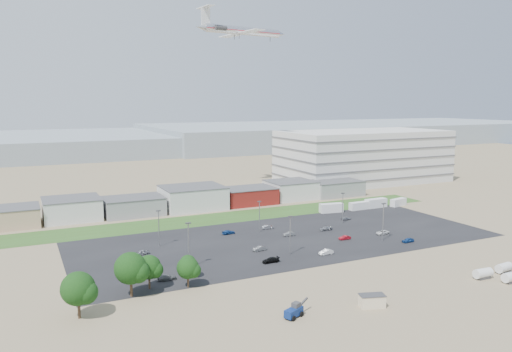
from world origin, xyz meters
TOP-DOWN VIEW (x-y plane):
  - ground at (0.00, 0.00)m, footprint 700.00×700.00m
  - parking_lot at (5.00, 20.00)m, footprint 120.00×50.00m
  - grass_strip at (0.00, 52.00)m, footprint 160.00×16.00m
  - hills_backdrop at (40.00, 315.00)m, footprint 700.00×200.00m
  - building_row at (-17.00, 71.00)m, footprint 170.00×20.00m
  - parking_garage at (90.00, 95.00)m, footprint 80.00×40.00m
  - portable_shed at (-3.83, -29.40)m, footprint 5.48×3.94m
  - telehandler at (-19.71, -26.97)m, footprint 6.69×4.54m
  - storage_tank_nw at (28.39, -27.70)m, footprint 4.31×2.31m
  - storage_tank_ne at (35.96, -27.09)m, footprint 4.31×2.50m
  - storage_tank_sw at (31.97, -32.06)m, footprint 4.24×2.17m
  - box_trailer_a at (36.24, 43.18)m, footprint 8.75×3.90m
  - box_trailer_b at (47.77, 42.53)m, footprint 7.47×2.52m
  - box_trailer_c at (55.95, 42.86)m, footprint 8.81×3.02m
  - box_trailer_d at (65.48, 41.49)m, footprint 7.71×3.97m
  - tree_far_left at (-55.01, -10.31)m, footprint 6.61×6.61m
  - tree_left at (-44.32, -4.14)m, footprint 6.97×6.97m
  - tree_mid at (-39.95, -1.36)m, footprint 5.47×5.47m
  - tree_right at (-32.41, -4.31)m, footprint 5.05×5.05m
  - tree_near at (-30.58, 1.34)m, footprint 3.96×3.96m
  - lightpole_front_l at (-28.26, 7.77)m, footprint 1.29×0.54m
  - lightpole_front_m at (-1.42, 6.61)m, footprint 1.19×0.49m
  - lightpole_front_r at (28.51, 6.28)m, footprint 1.27×0.53m
  - lightpole_back_l at (-29.92, 28.45)m, footprint 1.17×0.49m
  - lightpole_back_m at (1.37, 30.21)m, footprint 1.11×0.46m
  - lightpole_back_r at (30.53, 28.45)m, footprint 1.17×0.49m
  - airliner at (30.01, 105.30)m, footprint 49.18×36.43m
  - parked_car_0 at (33.03, 11.68)m, footprint 4.40×2.24m
  - parked_car_1 at (19.51, 11.78)m, footprint 3.57×1.36m
  - parked_car_2 at (33.82, 1.80)m, footprint 3.66×1.49m
  - parked_car_3 at (-9.03, 2.77)m, footprint 4.34×1.79m
  - parked_car_4 at (-7.16, 12.66)m, footprint 3.84×1.63m
  - parked_car_5 at (-36.06, 22.74)m, footprint 3.77×1.83m
  - parked_car_6 at (-8.08, 31.82)m, footprint 4.19×2.12m
  - parked_car_7 at (7.18, 22.22)m, footprint 3.61×1.50m
  - parked_car_8 at (34.05, 31.34)m, footprint 3.30×1.33m
  - parked_car_10 at (-35.29, 1.97)m, footprint 4.37×1.98m
  - parked_car_11 at (5.18, 32.04)m, footprint 3.73×1.37m
  - parked_car_12 at (20.35, 22.79)m, footprint 4.23×1.85m
  - parked_car_13 at (6.85, 2.33)m, footprint 4.00×1.54m

SIDE VIEW (x-z plane):
  - ground at x=0.00m, z-range 0.00..0.00m
  - parking_lot at x=5.00m, z-range 0.00..0.01m
  - grass_strip at x=0.00m, z-range 0.00..0.02m
  - parked_car_8 at x=34.05m, z-range 0.00..1.12m
  - parked_car_7 at x=7.18m, z-range 0.00..1.16m
  - parked_car_1 at x=19.51m, z-range 0.00..1.16m
  - parked_car_6 at x=-8.08m, z-range 0.00..1.17m
  - parked_car_0 at x=33.03m, z-range 0.00..1.19m
  - parked_car_12 at x=20.35m, z-range 0.00..1.21m
  - parked_car_11 at x=5.18m, z-range 0.00..1.22m
  - parked_car_4 at x=-7.16m, z-range 0.00..1.23m
  - parked_car_10 at x=-35.29m, z-range 0.00..1.24m
  - parked_car_5 at x=-36.06m, z-range 0.00..1.24m
  - parked_car_2 at x=33.82m, z-range 0.00..1.24m
  - parked_car_3 at x=-9.03m, z-range 0.00..1.26m
  - parked_car_13 at x=6.85m, z-range 0.00..1.30m
  - storage_tank_ne at x=35.96m, z-range 0.00..2.46m
  - portable_shed at x=-3.83m, z-range 0.00..2.49m
  - storage_tank_sw at x=31.97m, z-range 0.00..2.52m
  - storage_tank_nw at x=28.39m, z-range 0.00..2.53m
  - telehandler at x=-19.71m, z-range 0.00..2.66m
  - box_trailer_d at x=65.48m, z-range 0.00..2.76m
  - box_trailer_b at x=47.77m, z-range 0.00..2.78m
  - box_trailer_a at x=36.24m, z-range 0.00..3.17m
  - box_trailer_c at x=55.95m, z-range 0.00..3.27m
  - tree_near at x=-30.58m, z-range 0.00..5.94m
  - tree_right at x=-32.41m, z-range 0.00..7.58m
  - building_row at x=-17.00m, z-range 0.00..8.00m
  - tree_mid at x=-39.95m, z-range 0.00..8.21m
  - hills_backdrop at x=40.00m, z-range 0.00..9.00m
  - lightpole_back_m at x=1.37m, z-range 0.00..9.41m
  - tree_far_left at x=-55.01m, z-range 0.00..9.92m
  - lightpole_back_r at x=30.53m, z-range 0.00..9.92m
  - lightpole_back_l at x=-29.92m, z-range 0.00..9.96m
  - lightpole_front_m at x=-1.42m, z-range 0.00..10.09m
  - tree_left at x=-44.32m, z-range 0.00..10.45m
  - lightpole_front_r at x=28.51m, z-range 0.00..10.82m
  - lightpole_front_l at x=-28.26m, z-range 0.00..10.98m
  - parking_garage at x=90.00m, z-range 0.00..25.00m
  - airliner at x=30.01m, z-range 63.23..76.77m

